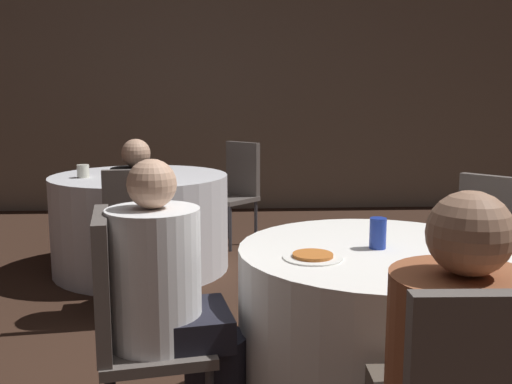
{
  "coord_description": "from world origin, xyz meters",
  "views": [
    {
      "loc": [
        -0.54,
        -2.07,
        1.33
      ],
      "look_at": [
        -0.38,
        0.87,
        0.84
      ],
      "focal_mm": 40.0,
      "sensor_mm": 36.0,
      "label": 1
    }
  ],
  "objects": [
    {
      "name": "wall_back",
      "position": [
        0.0,
        4.79,
        1.4
      ],
      "size": [
        16.0,
        0.06,
        2.8
      ],
      "color": "#7A6B5B",
      "rests_on": "ground_plane"
    },
    {
      "name": "table_near",
      "position": [
        0.06,
        0.09,
        0.37
      ],
      "size": [
        1.11,
        1.11,
        0.74
      ],
      "color": "white",
      "rests_on": "ground_plane"
    },
    {
      "name": "table_far",
      "position": [
        -1.2,
        2.33,
        0.37
      ],
      "size": [
        1.36,
        1.36,
        0.74
      ],
      "color": "silver",
      "rests_on": "ground_plane"
    },
    {
      "name": "chair_near_west",
      "position": [
        -0.9,
        -0.09,
        0.55
      ],
      "size": [
        0.47,
        0.47,
        0.93
      ],
      "rotation": [
        0.0,
        0.0,
        -1.39
      ],
      "color": "#59514C",
      "rests_on": "ground_plane"
    },
    {
      "name": "chair_near_northeast",
      "position": [
        0.8,
        0.72,
        0.55
      ],
      "size": [
        0.56,
        0.56,
        0.93
      ],
      "rotation": [
        0.0,
        0.0,
        -4.0
      ],
      "color": "#59514C",
      "rests_on": "ground_plane"
    },
    {
      "name": "chair_far_south",
      "position": [
        -1.06,
        1.24,
        0.55
      ],
      "size": [
        0.45,
        0.45,
        0.93
      ],
      "rotation": [
        0.0,
        0.0,
        0.13
      ],
      "color": "#59514C",
      "rests_on": "ground_plane"
    },
    {
      "name": "chair_far_northeast",
      "position": [
        -0.44,
        3.11,
        0.55
      ],
      "size": [
        0.57,
        0.57,
        0.93
      ],
      "rotation": [
        0.0,
        0.0,
        -3.92
      ],
      "color": "#59514C",
      "rests_on": "ground_plane"
    },
    {
      "name": "person_white_shirt",
      "position": [
        -0.73,
        -0.06,
        0.57
      ],
      "size": [
        0.5,
        0.37,
        1.12
      ],
      "rotation": [
        0.0,
        0.0,
        -1.39
      ],
      "color": "black",
      "rests_on": "ground_plane"
    },
    {
      "name": "person_black_shirt",
      "position": [
        -1.08,
        1.42,
        0.54
      ],
      "size": [
        0.33,
        0.49,
        1.09
      ],
      "rotation": [
        0.0,
        0.0,
        0.13
      ],
      "color": "black",
      "rests_on": "ground_plane"
    },
    {
      "name": "pizza_plate_near",
      "position": [
        -0.22,
        -0.04,
        0.75
      ],
      "size": [
        0.22,
        0.22,
        0.02
      ],
      "color": "white",
      "rests_on": "table_near"
    },
    {
      "name": "soda_can_silver",
      "position": [
        0.34,
        -0.15,
        0.8
      ],
      "size": [
        0.07,
        0.07,
        0.12
      ],
      "color": "silver",
      "rests_on": "table_near"
    },
    {
      "name": "soda_can_blue",
      "position": [
        0.06,
        0.08,
        0.8
      ],
      "size": [
        0.07,
        0.07,
        0.12
      ],
      "color": "#1E38A5",
      "rests_on": "table_near"
    },
    {
      "name": "soda_can_red",
      "position": [
        0.49,
        0.14,
        0.8
      ],
      "size": [
        0.07,
        0.07,
        0.12
      ],
      "color": "red",
      "rests_on": "table_near"
    },
    {
      "name": "cup_far",
      "position": [
        -1.6,
        2.21,
        0.79
      ],
      "size": [
        0.09,
        0.09,
        0.1
      ],
      "color": "silver",
      "rests_on": "table_far"
    }
  ]
}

